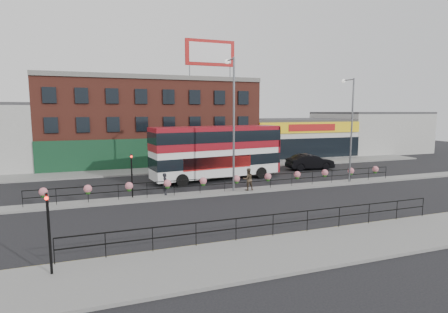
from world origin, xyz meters
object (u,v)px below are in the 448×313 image
object	(u,v)px
car	(310,162)
lamp_column_west	(233,113)
double_decker_bus	(217,147)
pedestrian_a	(165,184)
pedestrian_b	(248,179)
lamp_column_east	(350,121)

from	to	relation	value
car	lamp_column_west	bearing A→B (deg)	125.53
double_decker_bus	pedestrian_a	distance (m)	7.88
double_decker_bus	pedestrian_b	world-z (taller)	double_decker_bus
lamp_column_west	lamp_column_east	size ratio (longest dim) A/B	1.14
car	pedestrian_a	xyz separation A→B (m)	(-17.23, -7.05, 0.12)
car	lamp_column_west	size ratio (longest dim) A/B	0.51
double_decker_bus	car	xyz separation A→B (m)	(11.45, 2.12, -2.22)
car	pedestrian_a	bearing A→B (deg)	116.42
double_decker_bus	lamp_column_west	xyz separation A→B (m)	(-0.47, -5.15, 3.20)
car	pedestrian_b	xyz separation A→B (m)	(-10.76, -7.72, 0.18)
pedestrian_b	lamp_column_west	distance (m)	5.39
double_decker_bus	car	bearing A→B (deg)	10.48
pedestrian_a	lamp_column_west	bearing A→B (deg)	-87.46
pedestrian_a	lamp_column_east	xyz separation A→B (m)	(16.37, -0.30, 4.57)
pedestrian_b	lamp_column_west	world-z (taller)	lamp_column_west
double_decker_bus	pedestrian_b	size ratio (longest dim) A/B	7.13
double_decker_bus	lamp_column_east	world-z (taller)	lamp_column_east
pedestrian_b	lamp_column_west	xyz separation A→B (m)	(-1.16, 0.45, 5.24)
pedestrian_b	lamp_column_east	xyz separation A→B (m)	(9.90, 0.37, 4.51)
pedestrian_b	lamp_column_east	size ratio (longest dim) A/B	0.19
lamp_column_east	car	bearing A→B (deg)	83.30
pedestrian_a	pedestrian_b	xyz separation A→B (m)	(6.47, -0.66, 0.06)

